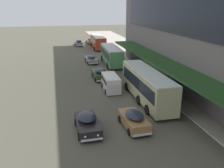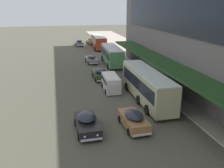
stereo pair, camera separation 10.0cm
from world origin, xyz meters
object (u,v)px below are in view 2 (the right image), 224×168
(sedan_oncoming_front, at_px, (91,41))
(sedan_oncoming_rear, at_px, (133,119))
(sedan_lead_near, at_px, (87,123))
(sedan_far_back, at_px, (91,59))
(sedan_second_mid, at_px, (79,43))
(transit_bus_kerbside_far, at_px, (99,41))
(vw_van, at_px, (111,82))
(sedan_second_near, at_px, (100,74))
(transit_bus_kerbside_front, at_px, (112,54))
(transit_bus_kerbside_rear, at_px, (147,84))

(sedan_oncoming_front, distance_m, sedan_oncoming_rear, 49.49)
(sedan_lead_near, xyz_separation_m, sedan_oncoming_front, (7.40, 49.10, -0.04))
(sedan_far_back, height_order, sedan_second_mid, sedan_second_mid)
(transit_bus_kerbside_far, bearing_deg, vw_van, -97.18)
(sedan_second_near, bearing_deg, sedan_lead_near, -104.34)
(sedan_second_near, bearing_deg, transit_bus_kerbside_front, 66.76)
(transit_bus_kerbside_far, distance_m, vw_van, 31.12)
(transit_bus_kerbside_far, distance_m, sedan_oncoming_front, 8.38)
(sedan_oncoming_rear, xyz_separation_m, vw_van, (0.24, 10.23, 0.32))
(sedan_oncoming_rear, bearing_deg, sedan_far_back, 89.76)
(sedan_oncoming_front, height_order, sedan_oncoming_rear, sedan_oncoming_rear)
(transit_bus_kerbside_rear, height_order, sedan_lead_near, transit_bus_kerbside_rear)
(transit_bus_kerbside_rear, relative_size, sedan_far_back, 2.53)
(transit_bus_kerbside_rear, bearing_deg, sedan_oncoming_rear, -120.02)
(sedan_second_near, xyz_separation_m, vw_van, (0.43, -5.15, 0.30))
(sedan_lead_near, distance_m, sedan_oncoming_rear, 4.06)
(transit_bus_kerbside_rear, relative_size, vw_van, 2.52)
(sedan_oncoming_rear, xyz_separation_m, sedan_second_near, (-0.19, 15.39, 0.02))
(transit_bus_kerbside_far, height_order, sedan_oncoming_front, transit_bus_kerbside_far)
(transit_bus_kerbside_rear, bearing_deg, sedan_second_mid, 94.89)
(sedan_far_back, relative_size, sedan_second_near, 1.04)
(sedan_far_back, bearing_deg, sedan_second_mid, 90.49)
(sedan_second_mid, relative_size, sedan_oncoming_front, 0.99)
(sedan_second_mid, xyz_separation_m, vw_van, (0.31, -36.00, 0.33))
(sedan_oncoming_rear, bearing_deg, sedan_second_near, 90.71)
(sedan_far_back, relative_size, sedan_lead_near, 1.04)
(sedan_oncoming_rear, relative_size, vw_van, 0.96)
(transit_bus_kerbside_rear, relative_size, sedan_oncoming_rear, 2.62)
(sedan_oncoming_front, relative_size, sedan_oncoming_rear, 1.08)
(sedan_lead_near, bearing_deg, sedan_second_near, 75.66)
(transit_bus_kerbside_front, height_order, vw_van, transit_bus_kerbside_front)
(transit_bus_kerbside_far, bearing_deg, sedan_second_near, -99.54)
(transit_bus_kerbside_rear, distance_m, vw_van, 5.45)
(transit_bus_kerbside_rear, bearing_deg, transit_bus_kerbside_far, 88.80)
(sedan_far_back, bearing_deg, transit_bus_kerbside_rear, -80.72)
(transit_bus_kerbside_far, xyz_separation_m, sedan_second_near, (-4.32, -25.72, -0.98))
(transit_bus_kerbside_rear, distance_m, sedan_oncoming_rear, 6.88)
(vw_van, bearing_deg, sedan_lead_near, -113.34)
(vw_van, bearing_deg, transit_bus_kerbside_rear, -54.19)
(sedan_lead_near, height_order, vw_van, vw_van)
(sedan_second_near, bearing_deg, transit_bus_kerbside_far, 80.46)
(sedan_second_mid, xyz_separation_m, sedan_oncoming_rear, (0.07, -46.24, 0.00))
(transit_bus_kerbside_far, height_order, sedan_second_near, transit_bus_kerbside_far)
(sedan_oncoming_front, bearing_deg, transit_bus_kerbside_rear, -89.94)
(transit_bus_kerbside_front, height_order, sedan_oncoming_rear, transit_bus_kerbside_front)
(sedan_oncoming_rear, bearing_deg, vw_van, 88.65)
(transit_bus_kerbside_front, distance_m, sedan_oncoming_rear, 24.39)
(transit_bus_kerbside_front, relative_size, sedan_far_back, 2.19)
(sedan_lead_near, bearing_deg, transit_bus_kerbside_far, 78.66)
(sedan_second_mid, distance_m, vw_van, 36.01)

